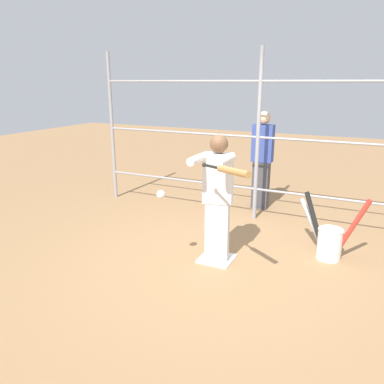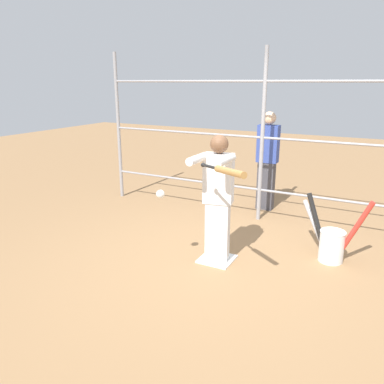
% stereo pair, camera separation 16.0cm
% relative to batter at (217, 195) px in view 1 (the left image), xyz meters
% --- Properties ---
extents(ground_plane, '(24.00, 24.00, 0.00)m').
position_rel_batter_xyz_m(ground_plane, '(0.00, -0.02, -0.83)').
color(ground_plane, '#9E754C').
extents(home_plate, '(0.40, 0.40, 0.02)m').
position_rel_batter_xyz_m(home_plate, '(0.00, -0.02, -0.82)').
color(home_plate, white).
rests_on(home_plate, ground).
extents(fence_backstop, '(5.45, 0.06, 2.59)m').
position_rel_batter_xyz_m(fence_backstop, '(0.00, -1.62, 0.47)').
color(fence_backstop, '#939399').
rests_on(fence_backstop, ground).
extents(batter, '(0.39, 0.57, 1.53)m').
position_rel_batter_xyz_m(batter, '(0.00, 0.00, 0.00)').
color(batter, silver).
rests_on(batter, ground).
extents(baseball_bat_swinging, '(0.68, 0.55, 0.13)m').
position_rel_batter_xyz_m(baseball_bat_swinging, '(-0.39, 0.70, 0.48)').
color(baseball_bat_swinging, black).
extents(softball_in_flight, '(0.10, 0.10, 0.10)m').
position_rel_batter_xyz_m(softball_in_flight, '(0.49, 0.47, 0.07)').
color(softball_in_flight, white).
extents(bat_bucket, '(0.87, 0.55, 0.82)m').
position_rel_batter_xyz_m(bat_bucket, '(-1.22, -0.65, -0.59)').
color(bat_bucket, white).
rests_on(bat_bucket, ground).
extents(bystander_behind_fence, '(0.34, 0.21, 1.64)m').
position_rel_batter_xyz_m(bystander_behind_fence, '(0.06, -2.16, 0.03)').
color(bystander_behind_fence, '#3F3F47').
rests_on(bystander_behind_fence, ground).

